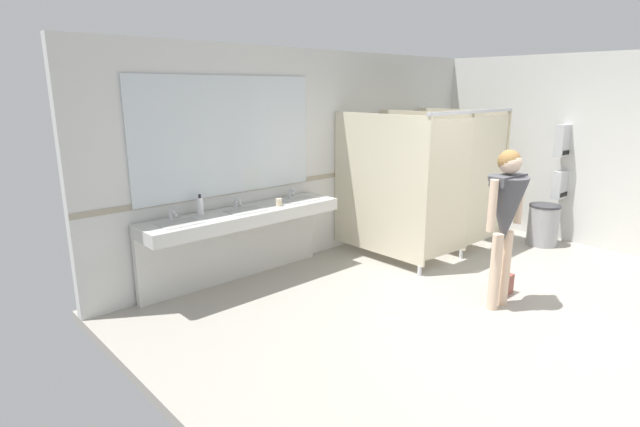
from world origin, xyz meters
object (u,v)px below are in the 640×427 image
(trash_bin, at_px, (543,225))
(person_standing, at_px, (506,210))
(soap_dispenser, at_px, (200,206))
(handbag, at_px, (502,284))
(paper_towel_dispenser_lower, at_px, (562,184))
(paper_towel_dispenser_upper, at_px, (564,141))
(paper_cup, at_px, (279,202))

(trash_bin, distance_m, person_standing, 2.62)
(person_standing, height_order, soap_dispenser, person_standing)
(trash_bin, distance_m, handbag, 2.19)
(paper_towel_dispenser_lower, xyz_separation_m, person_standing, (-2.81, -0.58, 0.18))
(trash_bin, xyz_separation_m, handbag, (-2.12, -0.51, -0.17))
(paper_towel_dispenser_upper, height_order, paper_towel_dispenser_lower, paper_towel_dispenser_upper)
(person_standing, relative_size, soap_dispenser, 7.35)
(paper_towel_dispenser_upper, relative_size, handbag, 1.20)
(handbag, bearing_deg, paper_towel_dispenser_lower, 10.52)
(person_standing, height_order, paper_cup, person_standing)
(handbag, distance_m, paper_cup, 2.66)
(paper_towel_dispenser_upper, xyz_separation_m, soap_dispenser, (-4.83, 1.82, -0.50))
(paper_towel_dispenser_upper, bearing_deg, soap_dispenser, 159.37)
(trash_bin, bearing_deg, handbag, -166.55)
(paper_towel_dispenser_lower, relative_size, paper_cup, 4.52)
(person_standing, relative_size, handbag, 4.35)
(paper_towel_dispenser_upper, relative_size, person_standing, 0.28)
(paper_towel_dispenser_upper, relative_size, paper_cup, 5.12)
(paper_towel_dispenser_upper, distance_m, soap_dispenser, 5.19)
(person_standing, bearing_deg, trash_bin, 14.36)
(handbag, height_order, paper_cup, paper_cup)
(paper_towel_dispenser_lower, relative_size, person_standing, 0.24)
(paper_towel_dispenser_lower, xyz_separation_m, handbag, (-2.50, -0.46, -0.73))
(paper_towel_dispenser_upper, bearing_deg, paper_cup, 158.53)
(paper_towel_dispenser_lower, xyz_separation_m, soap_dispenser, (-4.83, 1.86, 0.12))
(person_standing, xyz_separation_m, paper_cup, (-1.16, 2.18, -0.11))
(paper_towel_dispenser_lower, bearing_deg, person_standing, -168.35)
(person_standing, bearing_deg, paper_cup, 117.91)
(paper_towel_dispenser_upper, distance_m, handbag, 2.89)
(paper_towel_dispenser_lower, bearing_deg, soap_dispenser, 158.92)
(soap_dispenser, relative_size, paper_cup, 2.51)
(handbag, height_order, soap_dispenser, soap_dispenser)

